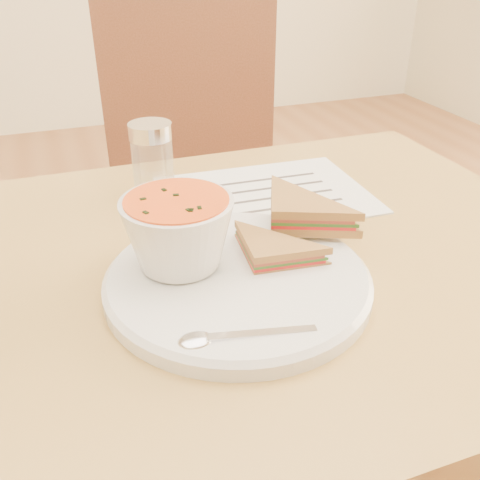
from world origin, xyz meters
name	(u,v)px	position (x,y,z in m)	size (l,w,h in m)	color
dining_table	(220,455)	(0.00, 0.00, 0.38)	(1.00, 0.70, 0.75)	olive
chair_far	(191,220)	(0.12, 0.59, 0.49)	(0.44, 0.44, 0.98)	#5A311B
plate	(238,281)	(0.01, -0.07, 0.76)	(0.31, 0.31, 0.02)	silver
soup_bowl	(179,236)	(-0.05, -0.03, 0.81)	(0.13, 0.13, 0.09)	silver
sandwich_half_a	(254,269)	(0.02, -0.08, 0.78)	(0.09, 0.09, 0.03)	olive
sandwich_half_b	(271,224)	(0.07, -0.02, 0.80)	(0.11, 0.11, 0.04)	olive
spoon	(249,335)	(-0.02, -0.18, 0.77)	(0.17, 0.03, 0.01)	silver
paper_menu	(265,195)	(0.13, 0.15, 0.75)	(0.32, 0.23, 0.00)	white
condiment_shaker	(153,161)	(-0.03, 0.21, 0.81)	(0.06, 0.06, 0.12)	silver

